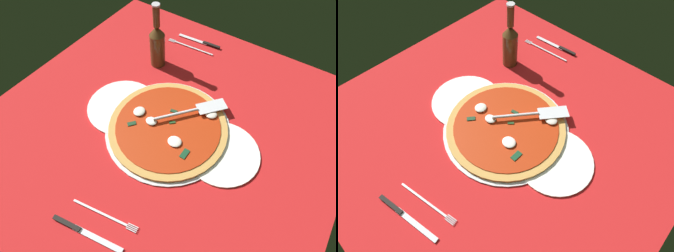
% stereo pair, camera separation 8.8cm
% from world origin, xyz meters
% --- Properties ---
extents(ground_plane, '(1.12, 1.12, 0.01)m').
position_xyz_m(ground_plane, '(0.00, 0.00, -0.00)').
color(ground_plane, red).
extents(checker_pattern, '(1.12, 1.12, 0.00)m').
position_xyz_m(checker_pattern, '(-0.00, -0.00, 0.00)').
color(checker_pattern, silver).
rests_on(checker_pattern, ground_plane).
extents(pizza_pan, '(0.41, 0.41, 0.01)m').
position_xyz_m(pizza_pan, '(-0.02, 0.01, 0.01)').
color(pizza_pan, silver).
rests_on(pizza_pan, ground_plane).
extents(dinner_plate_left, '(0.23, 0.23, 0.01)m').
position_xyz_m(dinner_plate_left, '(-0.21, -0.01, 0.01)').
color(dinner_plate_left, white).
rests_on(dinner_plate_left, ground_plane).
extents(dinner_plate_right, '(0.25, 0.25, 0.01)m').
position_xyz_m(dinner_plate_right, '(0.16, 0.02, 0.01)').
color(dinner_plate_right, white).
rests_on(dinner_plate_right, ground_plane).
extents(pizza, '(0.39, 0.39, 0.02)m').
position_xyz_m(pizza, '(-0.02, 0.01, 0.02)').
color(pizza, '#C99346').
rests_on(pizza, pizza_pan).
extents(pizza_server, '(0.18, 0.21, 0.01)m').
position_xyz_m(pizza_server, '(-0.07, -0.08, 0.04)').
color(pizza_server, silver).
rests_on(pizza_server, pizza).
extents(place_setting_near, '(0.22, 0.13, 0.01)m').
position_xyz_m(place_setting_near, '(0.12, -0.42, 0.00)').
color(place_setting_near, white).
rests_on(place_setting_near, ground_plane).
extents(place_setting_far, '(0.22, 0.17, 0.01)m').
position_xyz_m(place_setting_far, '(-0.03, 0.37, 0.00)').
color(place_setting_far, white).
rests_on(place_setting_far, ground_plane).
extents(beer_bottle, '(0.06, 0.06, 0.25)m').
position_xyz_m(beer_bottle, '(0.19, -0.23, 0.10)').
color(beer_bottle, '#4F361B').
rests_on(beer_bottle, ground_plane).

